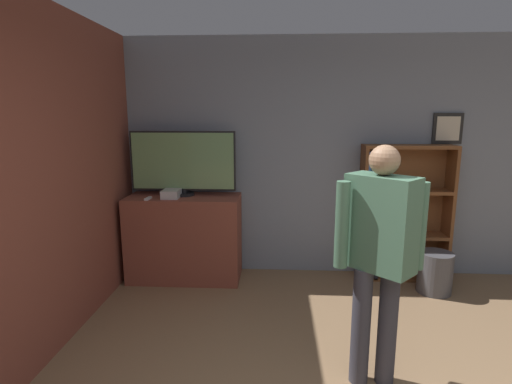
{
  "coord_description": "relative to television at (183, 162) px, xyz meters",
  "views": [
    {
      "loc": [
        -0.6,
        -1.56,
        1.86
      ],
      "look_at": [
        -0.78,
        1.78,
        1.2
      ],
      "focal_mm": 28.0,
      "sensor_mm": 36.0,
      "label": 1
    }
  ],
  "objects": [
    {
      "name": "game_console",
      "position": [
        -0.11,
        -0.13,
        -0.33
      ],
      "size": [
        0.18,
        0.22,
        0.09
      ],
      "color": "silver",
      "rests_on": "tv_ledge"
    },
    {
      "name": "wall_back",
      "position": [
        1.64,
        0.27,
        0.02
      ],
      "size": [
        6.65,
        0.09,
        2.7
      ],
      "color": "gray",
      "rests_on": "ground_plane"
    },
    {
      "name": "waste_bin",
      "position": [
        2.7,
        -0.28,
        -1.11
      ],
      "size": [
        0.35,
        0.35,
        0.44
      ],
      "color": "#4C4C51",
      "rests_on": "ground_plane"
    },
    {
      "name": "person",
      "position": [
        1.71,
        -1.77,
        -0.34
      ],
      "size": [
        0.59,
        0.47,
        1.67
      ],
      "rotation": [
        0.0,
        0.0,
        -0.77
      ],
      "color": "#383842",
      "rests_on": "ground_plane"
    },
    {
      "name": "television",
      "position": [
        0.0,
        0.0,
        0.0
      ],
      "size": [
        1.16,
        0.22,
        0.71
      ],
      "color": "black",
      "rests_on": "tv_ledge"
    },
    {
      "name": "remote_loose",
      "position": [
        -0.34,
        -0.23,
        -0.36
      ],
      "size": [
        0.04,
        0.14,
        0.02
      ],
      "color": "white",
      "rests_on": "tv_ledge"
    },
    {
      "name": "wall_side_brick",
      "position": [
        -0.71,
        -1.26,
        0.02
      ],
      "size": [
        0.06,
        4.6,
        2.7
      ],
      "color": "brown",
      "rests_on": "ground_plane"
    },
    {
      "name": "tv_ledge",
      "position": [
        0.0,
        -0.05,
        -0.85
      ],
      "size": [
        1.24,
        0.54,
        0.96
      ],
      "color": "brown",
      "rests_on": "ground_plane"
    },
    {
      "name": "bookshelf",
      "position": [
        2.36,
        0.1,
        -0.58
      ],
      "size": [
        0.98,
        0.28,
        1.52
      ],
      "color": "brown",
      "rests_on": "ground_plane"
    }
  ]
}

